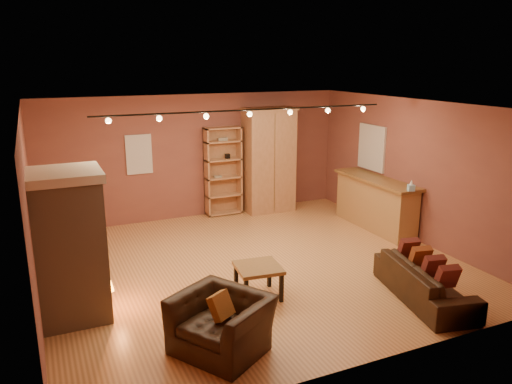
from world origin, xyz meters
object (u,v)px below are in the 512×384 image
bookcase (222,170)px  bar_counter (375,203)px  fireplace (70,246)px  armoire (269,160)px  armchair (221,315)px  coffee_table (258,270)px  loveseat (425,275)px

bookcase → bar_counter: bearing=-41.6°
fireplace → armoire: size_ratio=0.86×
armoire → armchair: (-3.14, -5.19, -0.75)m
armoire → coffee_table: 4.64m
armoire → bookcase: bearing=169.4°
fireplace → loveseat: 5.17m
fireplace → bar_counter: fireplace is taller
bar_counter → coffee_table: (-3.64, -1.93, -0.13)m
fireplace → armchair: fireplace is taller
bookcase → loveseat: 5.55m
bookcase → bar_counter: size_ratio=0.90×
bar_counter → loveseat: 3.34m
bookcase → bar_counter: 3.54m
armoire → loveseat: bearing=-88.4°
armchair → coffee_table: 1.54m
bar_counter → loveseat: bearing=-114.4°
armoire → armchair: bearing=-121.2°
bookcase → armoire: armoire is taller
bookcase → loveseat: (1.24, -5.36, -0.65)m
bar_counter → coffee_table: bearing=-152.1°
coffee_table → bookcase: bearing=76.5°
bar_counter → armchair: 5.58m
bookcase → coffee_table: (-1.02, -4.25, -0.62)m
armoire → bar_counter: bearing=-54.4°
fireplace → bookcase: bearing=45.9°
bar_counter → loveseat: size_ratio=1.14×
armoire → bar_counter: size_ratio=1.07×
bookcase → fireplace: bearing=-134.1°
armoire → coffee_table: size_ratio=3.38×
coffee_table → bar_counter: bearing=27.9°
bookcase → armoire: size_ratio=0.83×
fireplace → bookcase: fireplace is taller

